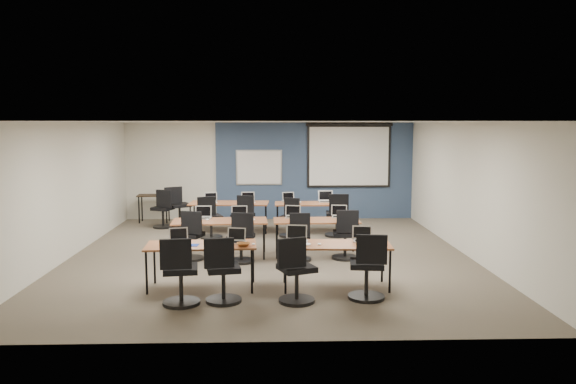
{
  "coord_description": "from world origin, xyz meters",
  "views": [
    {
      "loc": [
        0.02,
        -11.13,
        2.67
      ],
      "look_at": [
        0.38,
        0.4,
        1.26
      ],
      "focal_mm": 35.0,
      "sensor_mm": 36.0,
      "label": 1
    }
  ],
  "objects_px": {
    "whiteboard": "(259,168)",
    "spare_chair_a": "(178,210)",
    "training_table_mid_left": "(220,222)",
    "task_chair_2": "(295,275)",
    "task_chair_4": "(191,240)",
    "laptop_2": "(297,237)",
    "training_table_front_right": "(336,247)",
    "task_chair_7": "(346,239)",
    "task_chair_8": "(210,221)",
    "laptop_7": "(340,214)",
    "laptop_8": "(210,200)",
    "laptop_4": "(203,215)",
    "task_chair_9": "(244,219)",
    "utility_table": "(154,199)",
    "task_chair_3": "(368,272)",
    "laptop_10": "(288,199)",
    "laptop_1": "(236,239)",
    "task_chair_6": "(299,241)",
    "task_chair_11": "(337,219)",
    "projector_screen": "(349,152)",
    "training_table_front_left": "(201,247)",
    "task_chair_0": "(180,277)",
    "laptop_9": "(248,200)",
    "laptop_6": "(293,215)",
    "laptop_11": "(326,199)",
    "task_chair_1": "(222,275)",
    "laptop_0": "(178,239)",
    "training_table_back_left": "(229,204)",
    "task_chair_10": "(290,221)",
    "training_table_mid_right": "(316,222)",
    "training_table_back_right": "(311,205)",
    "laptop_3": "(363,238)"
  },
  "relations": [
    {
      "from": "laptop_8",
      "to": "training_table_mid_right",
      "type": "bearing_deg",
      "value": -58.78
    },
    {
      "from": "laptop_2",
      "to": "task_chair_2",
      "type": "bearing_deg",
      "value": -84.66
    },
    {
      "from": "task_chair_6",
      "to": "task_chair_4",
      "type": "bearing_deg",
      "value": 178.23
    },
    {
      "from": "laptop_8",
      "to": "utility_table",
      "type": "distance_m",
      "value": 2.14
    },
    {
      "from": "training_table_back_left",
      "to": "task_chair_7",
      "type": "bearing_deg",
      "value": -46.48
    },
    {
      "from": "task_chair_2",
      "to": "task_chair_8",
      "type": "distance_m",
      "value": 5.1
    },
    {
      "from": "training_table_front_left",
      "to": "utility_table",
      "type": "bearing_deg",
      "value": 105.04
    },
    {
      "from": "task_chair_1",
      "to": "task_chair_11",
      "type": "height_order",
      "value": "task_chair_11"
    },
    {
      "from": "training_table_front_right",
      "to": "task_chair_0",
      "type": "xyz_separation_m",
      "value": [
        -2.39,
        -0.83,
        -0.26
      ]
    },
    {
      "from": "task_chair_7",
      "to": "laptop_8",
      "type": "height_order",
      "value": "task_chair_7"
    },
    {
      "from": "task_chair_6",
      "to": "task_chair_9",
      "type": "distance_m",
      "value": 2.74
    },
    {
      "from": "training_table_back_left",
      "to": "laptop_7",
      "type": "distance_m",
      "value": 3.33
    },
    {
      "from": "training_table_front_left",
      "to": "training_table_back_left",
      "type": "height_order",
      "value": "same"
    },
    {
      "from": "training_table_front_left",
      "to": "laptop_11",
      "type": "relative_size",
      "value": 4.88
    },
    {
      "from": "training_table_mid_left",
      "to": "task_chair_4",
      "type": "height_order",
      "value": "task_chair_4"
    },
    {
      "from": "laptop_1",
      "to": "laptop_6",
      "type": "xyz_separation_m",
      "value": [
        1.03,
        2.43,
        0.0
      ]
    },
    {
      "from": "training_table_front_right",
      "to": "task_chair_7",
      "type": "height_order",
      "value": "task_chair_7"
    },
    {
      "from": "laptop_0",
      "to": "laptop_9",
      "type": "xyz_separation_m",
      "value": [
        0.96,
        4.69,
        0.0
      ]
    },
    {
      "from": "whiteboard",
      "to": "laptop_6",
      "type": "relative_size",
      "value": 3.99
    },
    {
      "from": "training_table_front_right",
      "to": "task_chair_2",
      "type": "xyz_separation_m",
      "value": [
        -0.69,
        -0.78,
        -0.26
      ]
    },
    {
      "from": "projector_screen",
      "to": "training_table_front_left",
      "type": "relative_size",
      "value": 1.36
    },
    {
      "from": "training_table_mid_left",
      "to": "laptop_1",
      "type": "height_order",
      "value": "laptop_1"
    },
    {
      "from": "task_chair_0",
      "to": "laptop_9",
      "type": "height_order",
      "value": "task_chair_0"
    },
    {
      "from": "task_chair_2",
      "to": "task_chair_7",
      "type": "height_order",
      "value": "task_chair_2"
    },
    {
      "from": "laptop_4",
      "to": "task_chair_7",
      "type": "relative_size",
      "value": 0.33
    },
    {
      "from": "laptop_1",
      "to": "laptop_9",
      "type": "relative_size",
      "value": 0.93
    },
    {
      "from": "task_chair_9",
      "to": "utility_table",
      "type": "distance_m",
      "value": 3.22
    },
    {
      "from": "task_chair_0",
      "to": "task_chair_4",
      "type": "bearing_deg",
      "value": 87.35
    },
    {
      "from": "task_chair_2",
      "to": "training_table_back_left",
      "type": "bearing_deg",
      "value": 82.14
    },
    {
      "from": "laptop_7",
      "to": "laptop_8",
      "type": "xyz_separation_m",
      "value": [
        -2.92,
        2.33,
        -0.0
      ]
    },
    {
      "from": "task_chair_2",
      "to": "training_table_mid_left",
      "type": "bearing_deg",
      "value": 92.74
    },
    {
      "from": "task_chair_3",
      "to": "task_chair_11",
      "type": "bearing_deg",
      "value": 96.09
    },
    {
      "from": "task_chair_4",
      "to": "laptop_8",
      "type": "distance_m",
      "value": 3.02
    },
    {
      "from": "task_chair_6",
      "to": "task_chair_11",
      "type": "distance_m",
      "value": 2.57
    },
    {
      "from": "laptop_0",
      "to": "laptop_10",
      "type": "bearing_deg",
      "value": 51.37
    },
    {
      "from": "laptop_1",
      "to": "laptop_7",
      "type": "xyz_separation_m",
      "value": [
        2.0,
        2.44,
        0.0
      ]
    },
    {
      "from": "training_table_mid_left",
      "to": "task_chair_2",
      "type": "relative_size",
      "value": 1.85
    },
    {
      "from": "projector_screen",
      "to": "utility_table",
      "type": "distance_m",
      "value": 5.5
    },
    {
      "from": "laptop_6",
      "to": "laptop_11",
      "type": "xyz_separation_m",
      "value": [
        0.91,
        2.3,
        0.01
      ]
    },
    {
      "from": "task_chair_4",
      "to": "laptop_2",
      "type": "bearing_deg",
      "value": -23.27
    },
    {
      "from": "whiteboard",
      "to": "spare_chair_a",
      "type": "relative_size",
      "value": 1.22
    },
    {
      "from": "laptop_2",
      "to": "training_table_front_left",
      "type": "bearing_deg",
      "value": -164.3
    },
    {
      "from": "laptop_2",
      "to": "task_chair_7",
      "type": "distance_m",
      "value": 2.02
    },
    {
      "from": "task_chair_7",
      "to": "task_chair_8",
      "type": "relative_size",
      "value": 1.0
    },
    {
      "from": "task_chair_3",
      "to": "laptop_10",
      "type": "height_order",
      "value": "task_chair_3"
    },
    {
      "from": "training_table_front_right",
      "to": "laptop_3",
      "type": "distance_m",
      "value": 0.52
    },
    {
      "from": "task_chair_0",
      "to": "task_chair_10",
      "type": "xyz_separation_m",
      "value": [
        1.78,
        4.97,
        -0.04
      ]
    },
    {
      "from": "task_chair_11",
      "to": "task_chair_1",
      "type": "bearing_deg",
      "value": -110.37
    },
    {
      "from": "training_table_back_right",
      "to": "laptop_7",
      "type": "relative_size",
      "value": 5.42
    },
    {
      "from": "training_table_back_left",
      "to": "laptop_0",
      "type": "relative_size",
      "value": 6.36
    }
  ]
}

